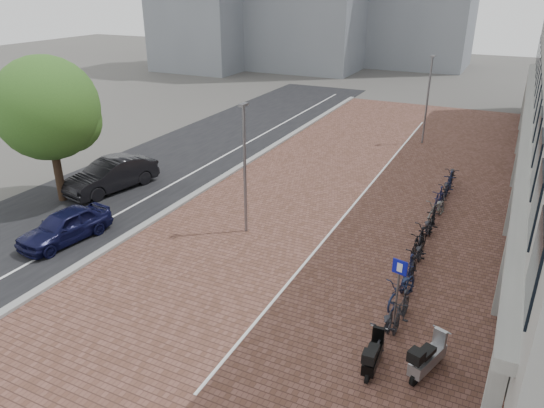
{
  "coord_description": "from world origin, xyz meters",
  "views": [
    {
      "loc": [
        8.18,
        -10.91,
        9.53
      ],
      "look_at": [
        0.0,
        6.0,
        1.3
      ],
      "focal_mm": 33.51,
      "sensor_mm": 36.0,
      "label": 1
    }
  ],
  "objects_px": {
    "car_dark": "(111,175)",
    "scooter_mid": "(373,354)",
    "car_navy": "(65,226)",
    "parking_sign": "(398,282)",
    "scooter_front": "(428,356)"
  },
  "relations": [
    {
      "from": "car_dark",
      "to": "scooter_mid",
      "type": "xyz_separation_m",
      "value": [
        15.18,
        -6.93,
        -0.26
      ]
    },
    {
      "from": "scooter_front",
      "to": "car_dark",
      "type": "bearing_deg",
      "value": 177.59
    },
    {
      "from": "car_navy",
      "to": "car_dark",
      "type": "xyz_separation_m",
      "value": [
        -2.13,
        5.02,
        0.13
      ]
    },
    {
      "from": "scooter_front",
      "to": "scooter_mid",
      "type": "height_order",
      "value": "scooter_front"
    },
    {
      "from": "car_navy",
      "to": "scooter_front",
      "type": "bearing_deg",
      "value": 1.92
    },
    {
      "from": "car_navy",
      "to": "car_dark",
      "type": "distance_m",
      "value": 5.46
    },
    {
      "from": "car_dark",
      "to": "scooter_front",
      "type": "relative_size",
      "value": 2.86
    },
    {
      "from": "car_navy",
      "to": "parking_sign",
      "type": "xyz_separation_m",
      "value": [
        13.09,
        0.39,
        0.79
      ]
    },
    {
      "from": "scooter_front",
      "to": "parking_sign",
      "type": "relative_size",
      "value": 0.76
    },
    {
      "from": "car_dark",
      "to": "parking_sign",
      "type": "distance_m",
      "value": 15.92
    },
    {
      "from": "scooter_mid",
      "to": "parking_sign",
      "type": "bearing_deg",
      "value": 86.53
    },
    {
      "from": "car_dark",
      "to": "parking_sign",
      "type": "height_order",
      "value": "parking_sign"
    },
    {
      "from": "scooter_mid",
      "to": "parking_sign",
      "type": "height_order",
      "value": "parking_sign"
    },
    {
      "from": "car_navy",
      "to": "scooter_mid",
      "type": "distance_m",
      "value": 13.19
    },
    {
      "from": "scooter_mid",
      "to": "parking_sign",
      "type": "distance_m",
      "value": 2.48
    }
  ]
}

